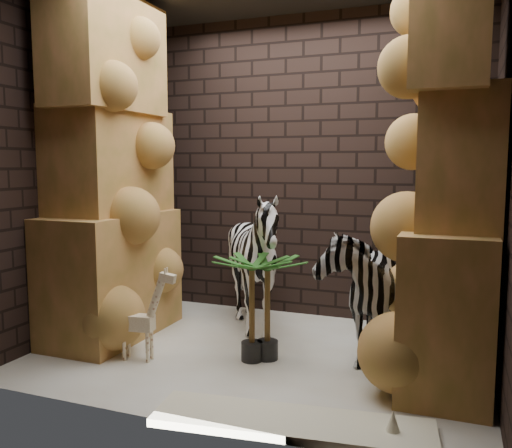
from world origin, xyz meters
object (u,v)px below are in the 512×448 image
at_px(zebra_left, 255,270).
at_px(surfboard, 291,423).
at_px(palm_back, 252,309).
at_px(giraffe_toy, 137,312).
at_px(zebra_right, 360,279).
at_px(palm_front, 267,308).

xyz_separation_m(zebra_left, surfboard, (0.82, -1.55, -0.56)).
relative_size(palm_back, surfboard, 0.51).
xyz_separation_m(zebra_left, palm_back, (0.23, -0.65, -0.17)).
bearing_deg(giraffe_toy, zebra_right, 16.17).
xyz_separation_m(zebra_left, giraffe_toy, (-0.62, -0.96, -0.20)).
bearing_deg(giraffe_toy, palm_front, 14.24).
bearing_deg(zebra_left, zebra_right, -4.22).
bearing_deg(palm_back, giraffe_toy, -160.17).
xyz_separation_m(zebra_right, palm_front, (-0.66, -0.33, -0.22)).
bearing_deg(surfboard, giraffe_toy, 150.57).
relative_size(zebra_right, palm_back, 1.51).
bearing_deg(palm_front, surfboard, -62.93).
distance_m(giraffe_toy, palm_back, 0.90).
distance_m(palm_front, surfboard, 1.16).
bearing_deg(surfboard, palm_back, 116.60).
bearing_deg(zebra_left, surfboard, -52.03).
xyz_separation_m(giraffe_toy, palm_front, (0.95, 0.38, 0.03)).
distance_m(zebra_right, palm_back, 0.89).
xyz_separation_m(zebra_right, zebra_left, (-0.99, 0.25, -0.04)).
xyz_separation_m(zebra_right, palm_back, (-0.77, -0.40, -0.21)).
height_order(zebra_left, palm_back, zebra_left).
bearing_deg(giraffe_toy, surfboard, -29.89).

